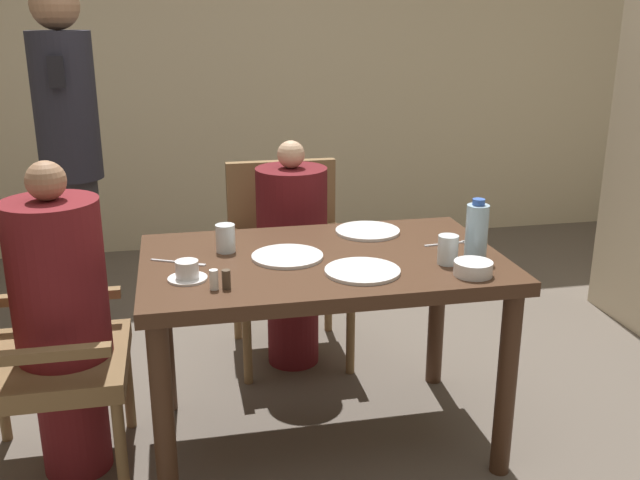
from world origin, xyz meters
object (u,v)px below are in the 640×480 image
(plate_dessert_center, at_px, (368,231))
(diner_in_far_chair, at_px, (292,252))
(chair_left_side, at_px, (22,346))
(diner_in_left_chair, at_px, (62,320))
(plate_main_left, at_px, (287,256))
(chair_far_side, at_px, (287,252))
(glass_tall_near, at_px, (225,238))
(glass_tall_mid, at_px, (448,250))
(teacup_with_saucer, at_px, (187,272))
(bowl_small, at_px, (473,268))
(water_bottle, at_px, (477,231))
(standing_host, at_px, (71,154))
(plate_main_right, at_px, (362,271))

(plate_dessert_center, bearing_deg, diner_in_far_chair, 119.88)
(chair_left_side, bearing_deg, diner_in_left_chair, 0.00)
(diner_in_left_chair, xyz_separation_m, plate_main_left, (0.79, 0.01, 0.17))
(chair_far_side, height_order, glass_tall_near, chair_far_side)
(plate_dessert_center, bearing_deg, glass_tall_mid, -67.15)
(chair_far_side, distance_m, plate_main_left, 0.85)
(teacup_with_saucer, xyz_separation_m, bowl_small, (0.94, -0.15, -0.00))
(glass_tall_mid, bearing_deg, chair_far_side, 113.02)
(chair_far_side, xyz_separation_m, bowl_small, (0.46, -1.10, 0.28))
(bowl_small, bearing_deg, water_bottle, 64.34)
(chair_left_side, distance_m, standing_host, 1.29)
(chair_left_side, bearing_deg, standing_host, 87.09)
(plate_main_right, relative_size, teacup_with_saucer, 1.97)
(plate_dessert_center, xyz_separation_m, glass_tall_near, (-0.57, -0.12, 0.05))
(chair_far_side, relative_size, plate_dessert_center, 3.53)
(plate_main_right, distance_m, glass_tall_mid, 0.32)
(water_bottle, bearing_deg, teacup_with_saucer, -179.82)
(chair_left_side, height_order, water_bottle, water_bottle)
(standing_host, distance_m, bowl_small, 2.10)
(chair_left_side, relative_size, bowl_small, 7.02)
(glass_tall_near, bearing_deg, plate_main_left, -29.28)
(bowl_small, relative_size, water_bottle, 0.59)
(teacup_with_saucer, distance_m, water_bottle, 1.02)
(diner_in_far_chair, distance_m, plate_main_right, 0.89)
(teacup_with_saucer, relative_size, bowl_small, 1.01)
(plate_main_right, relative_size, plate_dessert_center, 1.00)
(diner_in_far_chair, xyz_separation_m, glass_tall_near, (-0.34, -0.54, 0.26))
(plate_main_right, bearing_deg, water_bottle, 7.32)
(diner_in_far_chair, bearing_deg, plate_dessert_center, -60.12)
(diner_in_far_chair, height_order, teacup_with_saucer, diner_in_far_chair)
(diner_in_far_chair, xyz_separation_m, plate_main_right, (0.10, -0.86, 0.21))
(diner_in_left_chair, distance_m, glass_tall_near, 0.63)
(water_bottle, distance_m, glass_tall_near, 0.91)
(plate_main_left, distance_m, teacup_with_saucer, 0.39)
(teacup_with_saucer, bearing_deg, chair_far_side, 63.00)
(plate_dessert_center, distance_m, water_bottle, 0.49)
(glass_tall_near, distance_m, glass_tall_mid, 0.80)
(standing_host, bearing_deg, teacup_with_saucer, -69.35)
(diner_in_far_chair, bearing_deg, plate_main_left, -100.84)
(diner_in_far_chair, bearing_deg, glass_tall_near, -121.92)
(diner_in_far_chair, height_order, plate_main_left, diner_in_far_chair)
(glass_tall_near, bearing_deg, diner_in_far_chair, 58.08)
(standing_host, distance_m, glass_tall_mid, 1.98)
(diner_in_far_chair, relative_size, plate_dessert_center, 4.11)
(chair_far_side, relative_size, plate_main_right, 3.53)
(plate_main_left, relative_size, water_bottle, 1.17)
(glass_tall_mid, bearing_deg, plate_main_left, 162.19)
(chair_far_side, height_order, standing_host, standing_host)
(chair_far_side, relative_size, bowl_small, 7.02)
(diner_in_left_chair, height_order, water_bottle, diner_in_left_chair)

